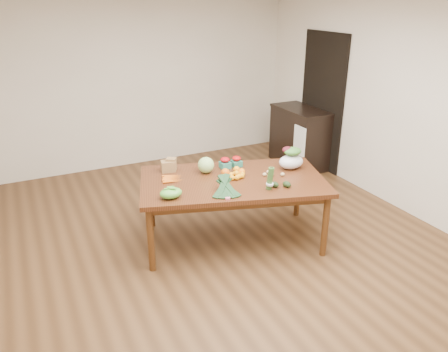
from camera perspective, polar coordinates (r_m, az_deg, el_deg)
name	(u,v)px	position (r m, az deg, el deg)	size (l,w,h in m)	color
floor	(223,247)	(4.91, -0.08, -9.27)	(6.00, 6.00, 0.00)	brown
room_walls	(223,130)	(4.35, -0.08, 5.99)	(5.02, 6.02, 2.70)	white
dining_table	(233,210)	(4.88, 1.13, -4.46)	(1.97, 1.10, 0.75)	#562914
doorway_dark	(322,102)	(7.04, 12.66, 9.39)	(0.02, 1.00, 2.10)	black
cabinet	(299,137)	(7.17, 9.79, 5.03)	(0.52, 1.02, 0.94)	black
dish_towel	(299,141)	(6.71, 9.83, 4.53)	(0.02, 0.28, 0.45)	white
paper_bag	(168,165)	(4.94, -7.30, 1.42)	(0.21, 0.18, 0.15)	brown
cabbage	(206,165)	(4.86, -2.37, 1.43)	(0.18, 0.18, 0.18)	#BFDC7F
strawberry_basket_a	(225,164)	(5.01, 0.14, 1.61)	(0.11, 0.11, 0.10)	red
strawberry_basket_b	(236,162)	(5.06, 1.64, 1.81)	(0.11, 0.11, 0.10)	red
orange_a	(225,172)	(4.78, 0.18, 0.47)	(0.09, 0.09, 0.09)	orange
orange_b	(237,169)	(4.89, 1.65, 0.88)	(0.07, 0.07, 0.07)	orange
orange_c	(242,172)	(4.82, 2.32, 0.57)	(0.08, 0.08, 0.08)	#FA9F0F
mandarin_cluster	(237,174)	(4.73, 1.65, 0.23)	(0.18, 0.18, 0.09)	#F2A10E
carrots	(172,178)	(4.73, -6.80, -0.32)	(0.22, 0.22, 0.03)	orange
snap_pea_bag	(171,193)	(4.30, -6.95, -2.23)	(0.23, 0.17, 0.10)	#57B83E
kale_bunch	(226,188)	(4.32, 0.27, -1.53)	(0.32, 0.40, 0.16)	#163219
asparagus_bundle	(270,178)	(4.44, 6.04, -0.32)	(0.08, 0.08, 0.25)	#55853D
potato_a	(265,174)	(4.81, 5.32, 0.20)	(0.05, 0.04, 0.04)	tan
potato_b	(270,176)	(4.77, 6.00, 0.03)	(0.06, 0.05, 0.05)	tan
potato_c	(272,174)	(4.82, 6.25, 0.28)	(0.06, 0.05, 0.05)	tan
potato_d	(268,172)	(4.88, 5.81, 0.53)	(0.05, 0.04, 0.04)	tan
potato_e	(283,174)	(4.83, 7.65, 0.22)	(0.05, 0.04, 0.04)	tan
avocado_a	(275,185)	(4.54, 6.68, -1.11)	(0.06, 0.09, 0.06)	black
avocado_b	(287,184)	(4.56, 8.21, -1.09)	(0.07, 0.10, 0.07)	black
salad_bag	(291,159)	(5.03, 8.77, 2.20)	(0.29, 0.22, 0.23)	silver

